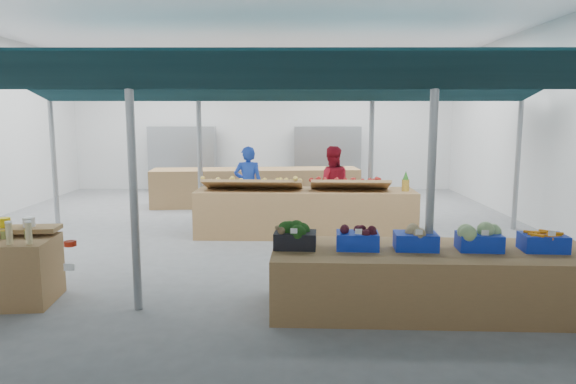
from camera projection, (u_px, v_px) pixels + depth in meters
name	position (u px, v px, depth m)	size (l,w,h in m)	color
floor	(248.00, 234.00, 10.20)	(13.00, 13.00, 0.00)	slate
hall	(251.00, 102.00, 11.24)	(13.00, 13.00, 13.00)	silver
pole_grid	(284.00, 149.00, 8.20)	(10.00, 4.60, 3.00)	gray
awnings	(284.00, 87.00, 8.06)	(9.50, 7.08, 0.30)	#0A242C
back_shelving_left	(183.00, 159.00, 16.00)	(2.00, 0.50, 2.00)	#B23F33
back_shelving_right	(327.00, 159.00, 15.98)	(2.00, 0.50, 2.00)	#B23F33
veg_counter	(432.00, 280.00, 6.19)	(3.84, 1.28, 0.75)	olive
fruit_counter	(305.00, 213.00, 10.05)	(4.24, 1.01, 0.91)	olive
far_counter	(256.00, 187.00, 13.51)	(5.38, 1.08, 0.97)	olive
crate_stack	(437.00, 280.00, 6.42)	(0.49, 0.34, 0.58)	#112FBD
vendor_left	(248.00, 185.00, 11.09)	(0.62, 0.41, 1.70)	#1B3BB0
vendor_right	(331.00, 185.00, 11.08)	(0.82, 0.64, 1.70)	maroon
crate_broccoli	(295.00, 235.00, 6.18)	(0.53, 0.42, 0.35)	black
crate_beets	(357.00, 238.00, 6.15)	(0.53, 0.42, 0.29)	#112FBD
crate_celeriac	(416.00, 237.00, 6.12)	(0.53, 0.42, 0.31)	#112FBD
crate_cabbage	(479.00, 237.00, 6.08)	(0.53, 0.42, 0.35)	#112FBD
crate_carrots	(543.00, 242.00, 6.06)	(0.53, 0.42, 0.29)	#112FBD
sparrow	(281.00, 230.00, 6.04)	(0.12, 0.09, 0.11)	brown
pole_ribbon	(70.00, 246.00, 4.97)	(0.12, 0.12, 0.28)	red
apple_heap_yellow	(253.00, 182.00, 9.89)	(1.93, 0.80, 0.27)	#997247
apple_heap_red	(350.00, 182.00, 9.84)	(1.53, 0.77, 0.27)	#997247
pineapple	(406.00, 182.00, 9.80)	(0.14, 0.14, 0.39)	#8C6019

